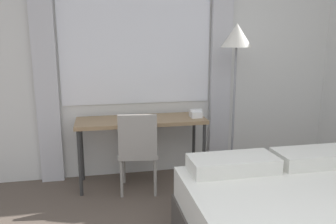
{
  "coord_description": "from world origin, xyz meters",
  "views": [
    {
      "loc": [
        -0.7,
        -0.8,
        1.54
      ],
      "look_at": [
        -0.07,
        2.22,
        0.88
      ],
      "focal_mm": 35.0,
      "sensor_mm": 36.0,
      "label": 1
    }
  ],
  "objects_px": {
    "desk": "(141,125)",
    "book": "(138,119)",
    "standing_lamp": "(236,49)",
    "telephone": "(196,114)",
    "desk_chair": "(138,148)"
  },
  "relations": [
    {
      "from": "desk",
      "to": "book",
      "type": "xyz_separation_m",
      "value": [
        -0.04,
        -0.06,
        0.08
      ]
    },
    {
      "from": "standing_lamp",
      "to": "book",
      "type": "relative_size",
      "value": 7.22
    },
    {
      "from": "telephone",
      "to": "book",
      "type": "distance_m",
      "value": 0.63
    },
    {
      "from": "desk_chair",
      "to": "book",
      "type": "relative_size",
      "value": 3.57
    },
    {
      "from": "telephone",
      "to": "desk_chair",
      "type": "bearing_deg",
      "value": -163.82
    },
    {
      "from": "desk_chair",
      "to": "standing_lamp",
      "type": "distance_m",
      "value": 1.46
    },
    {
      "from": "desk_chair",
      "to": "standing_lamp",
      "type": "height_order",
      "value": "standing_lamp"
    },
    {
      "from": "standing_lamp",
      "to": "book",
      "type": "xyz_separation_m",
      "value": [
        -1.04,
        0.08,
        -0.73
      ]
    },
    {
      "from": "desk",
      "to": "book",
      "type": "bearing_deg",
      "value": -122.91
    },
    {
      "from": "desk",
      "to": "desk_chair",
      "type": "bearing_deg",
      "value": -105.25
    },
    {
      "from": "desk",
      "to": "standing_lamp",
      "type": "distance_m",
      "value": 1.29
    },
    {
      "from": "desk_chair",
      "to": "standing_lamp",
      "type": "bearing_deg",
      "value": 13.48
    },
    {
      "from": "standing_lamp",
      "to": "desk",
      "type": "bearing_deg",
      "value": 171.98
    },
    {
      "from": "desk_chair",
      "to": "book",
      "type": "distance_m",
      "value": 0.32
    },
    {
      "from": "book",
      "to": "telephone",
      "type": "bearing_deg",
      "value": 1.1
    }
  ]
}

